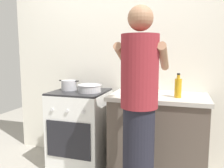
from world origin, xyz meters
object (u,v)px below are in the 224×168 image
at_px(mixing_bowl, 90,88).
at_px(utensil_crock, 138,84).
at_px(pot, 69,85).
at_px(stove_range, 80,128).
at_px(spice_bottle, 157,91).
at_px(oil_bottle, 178,87).
at_px(person, 139,112).

relative_size(mixing_bowl, utensil_crock, 0.86).
bearing_deg(mixing_bowl, pot, 170.41).
relative_size(stove_range, spice_bottle, 11.31).
xyz_separation_m(stove_range, oil_bottle, (1.09, -0.07, 0.55)).
bearing_deg(spice_bottle, mixing_bowl, -173.39).
bearing_deg(mixing_bowl, utensil_crock, 20.75).
xyz_separation_m(pot, person, (0.94, -0.59, -0.10)).
height_order(stove_range, utensil_crock, utensil_crock).
height_order(mixing_bowl, spice_bottle, mixing_bowl).
height_order(mixing_bowl, person, person).
height_order(utensil_crock, spice_bottle, utensil_crock).
relative_size(oil_bottle, person, 0.14).
distance_m(mixing_bowl, spice_bottle, 0.74).
bearing_deg(pot, oil_bottle, -3.64).
distance_m(pot, spice_bottle, 1.01).
relative_size(pot, person, 0.14).
distance_m(stove_range, pot, 0.53).
xyz_separation_m(stove_range, spice_bottle, (0.87, 0.05, 0.49)).
relative_size(mixing_bowl, person, 0.16).
distance_m(pot, person, 1.12).
distance_m(spice_bottle, person, 0.64).
bearing_deg(pot, person, -32.12).
relative_size(utensil_crock, person, 0.19).
bearing_deg(mixing_bowl, spice_bottle, 6.61).
height_order(stove_range, oil_bottle, oil_bottle).
relative_size(pot, mixing_bowl, 0.90).
bearing_deg(oil_bottle, stove_range, 176.35).
bearing_deg(stove_range, utensil_crock, 13.44).
height_order(mixing_bowl, utensil_crock, utensil_crock).
relative_size(mixing_bowl, oil_bottle, 1.14).
relative_size(utensil_crock, spice_bottle, 3.97).
relative_size(spice_bottle, person, 0.05).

